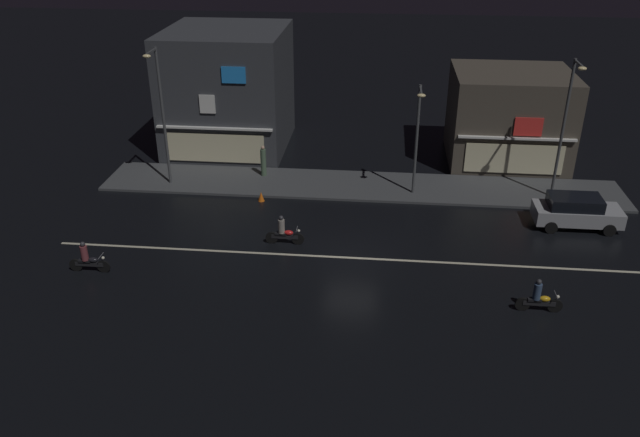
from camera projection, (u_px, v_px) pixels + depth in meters
name	position (u px, v px, depth m)	size (l,w,h in m)	color
ground_plane	(352.00, 258.00, 30.00)	(140.00, 140.00, 0.00)	black
lane_divider_stripe	(352.00, 258.00, 30.00)	(28.52, 0.16, 0.01)	beige
sidewalk_far	(360.00, 186.00, 37.30)	(30.02, 4.12, 0.14)	#424447
storefront_left_block	(228.00, 89.00, 41.83)	(7.55, 8.32, 7.74)	#383A3F
storefront_center_block	(509.00, 117.00, 39.93)	(7.15, 6.62, 5.67)	#4C443A
streetlamp_west	(161.00, 108.00, 35.28)	(0.44, 1.64, 7.88)	#47494C
streetlamp_mid	(417.00, 131.00, 34.40)	(0.44, 1.64, 6.21)	#47494C
streetlamp_east	(566.00, 120.00, 33.65)	(0.44, 1.64, 7.70)	#47494C
pedestrian_on_sidewalk	(263.00, 162.00, 38.11)	(0.33, 0.33, 1.88)	#4C664C
parked_car_near_kerb	(576.00, 211.00, 32.50)	(4.30, 1.98, 1.67)	#9EA0A5
motorcycle_lead	(284.00, 232.00, 30.95)	(1.90, 0.60, 1.52)	black
motorcycle_following	(539.00, 298.00, 25.88)	(1.90, 0.60, 1.52)	black
motorcycle_opposite_lane	(88.00, 259.00, 28.65)	(1.90, 0.60, 1.52)	black
traffic_cone	(261.00, 196.00, 35.48)	(0.36, 0.36, 0.55)	orange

